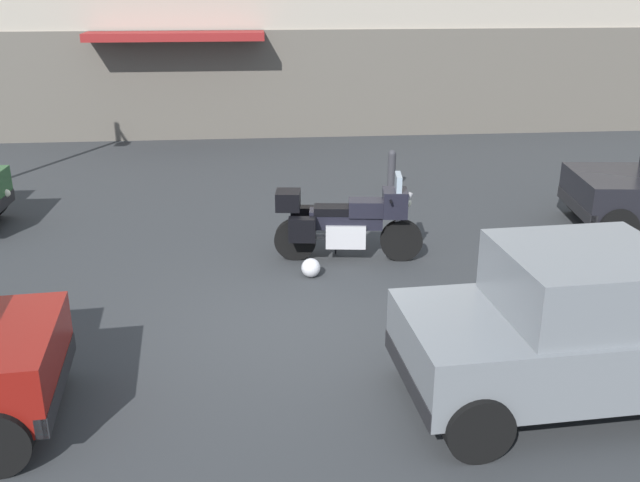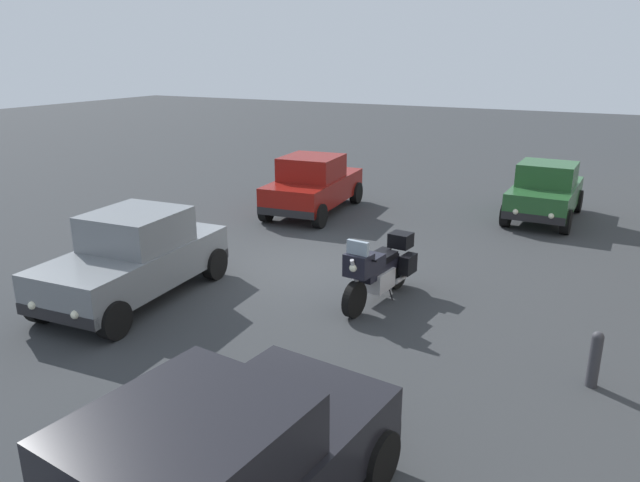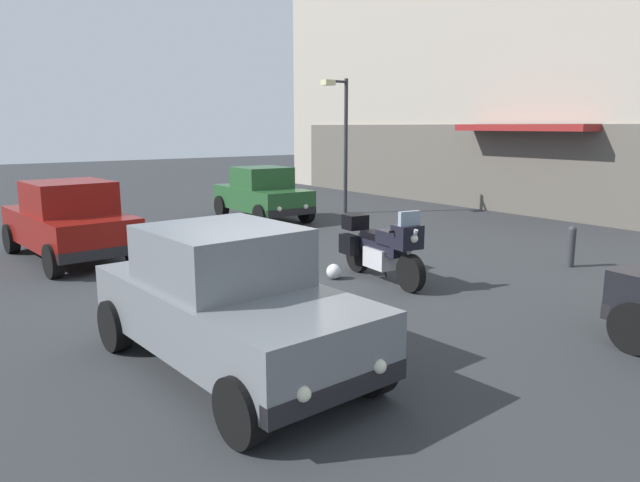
{
  "view_description": "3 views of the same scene",
  "coord_description": "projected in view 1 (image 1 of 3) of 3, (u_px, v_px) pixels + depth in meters",
  "views": [
    {
      "loc": [
        -0.57,
        -8.13,
        4.11
      ],
      "look_at": [
        0.24,
        0.54,
        0.88
      ],
      "focal_mm": 40.26,
      "sensor_mm": 36.0,
      "label": 1
    },
    {
      "loc": [
        10.37,
        5.79,
        4.4
      ],
      "look_at": [
        0.25,
        0.58,
        0.79
      ],
      "focal_mm": 33.51,
      "sensor_mm": 36.0,
      "label": 2
    },
    {
      "loc": [
        8.45,
        -4.92,
        2.74
      ],
      "look_at": [
        0.42,
        0.96,
        0.8
      ],
      "focal_mm": 33.06,
      "sensor_mm": 36.0,
      "label": 3
    }
  ],
  "objects": [
    {
      "name": "ground_plane",
      "position": [
        305.0,
        322.0,
        9.06
      ],
      "size": [
        80.0,
        80.0,
        0.0
      ],
      "primitive_type": "plane",
      "color": "#2D3033"
    },
    {
      "name": "motorcycle",
      "position": [
        345.0,
        221.0,
        10.84
      ],
      "size": [
        2.26,
        0.86,
        1.36
      ],
      "rotation": [
        0.0,
        0.0,
        -0.12
      ],
      "color": "black",
      "rests_on": "ground"
    },
    {
      "name": "helmet",
      "position": [
        311.0,
        268.0,
        10.37
      ],
      "size": [
        0.28,
        0.28,
        0.28
      ],
      "primitive_type": "sphere",
      "color": "silver",
      "rests_on": "ground"
    },
    {
      "name": "car_wagon_end",
      "position": [
        589.0,
        328.0,
        7.16
      ],
      "size": [
        3.95,
        2.0,
        1.64
      ],
      "rotation": [
        0.0,
        0.0,
        0.06
      ],
      "color": "slate",
      "rests_on": "ground"
    },
    {
      "name": "bollard_curbside",
      "position": [
        392.0,
        169.0,
        14.52
      ],
      "size": [
        0.16,
        0.16,
        0.82
      ],
      "color": "#333338",
      "rests_on": "ground"
    }
  ]
}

